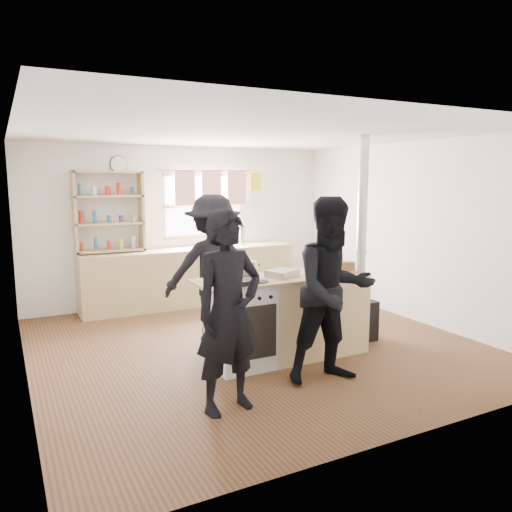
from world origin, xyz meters
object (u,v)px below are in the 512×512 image
at_px(thermos, 242,236).
at_px(flue_heater, 360,288).
at_px(bread_board, 344,268).
at_px(person_far, 213,269).
at_px(person_near_right, 333,291).
at_px(skillet_greens, 238,281).
at_px(cooking_island, 288,317).
at_px(stockpot_counter, 320,265).
at_px(roast_tray, 282,273).
at_px(person_near_left, 229,312).
at_px(stockpot_stove, 248,268).

relative_size(thermos, flue_heater, 0.12).
relative_size(bread_board, person_far, 0.18).
bearing_deg(person_near_right, flue_heater, 47.21).
height_order(skillet_greens, flue_heater, flue_heater).
bearing_deg(cooking_island, stockpot_counter, -1.13).
bearing_deg(roast_tray, skillet_greens, -166.50).
distance_m(flue_heater, person_near_right, 1.43).
xyz_separation_m(person_near_left, person_far, (0.60, 1.78, 0.03)).
xyz_separation_m(cooking_island, bread_board, (0.67, -0.11, 0.51)).
bearing_deg(person_near_right, cooking_island, 100.39).
bearing_deg(stockpot_counter, thermos, 82.72).
distance_m(stockpot_stove, stockpot_counter, 0.83).
bearing_deg(stockpot_counter, skillet_greens, -172.62).
bearing_deg(stockpot_stove, stockpot_counter, -15.90).
height_order(cooking_island, flue_heater, flue_heater).
distance_m(thermos, stockpot_stove, 2.80).
distance_m(skillet_greens, person_near_right, 0.96).
bearing_deg(person_near_left, thermos, 53.40).
height_order(thermos, flue_heater, flue_heater).
distance_m(cooking_island, skillet_greens, 0.86).
bearing_deg(roast_tray, thermos, 72.99).
distance_m(thermos, flue_heater, 2.68).
bearing_deg(person_near_left, flue_heater, 15.31).
relative_size(bread_board, person_near_left, 0.19).
relative_size(stockpot_counter, person_near_left, 0.15).
relative_size(flue_heater, person_near_right, 1.37).
height_order(person_near_left, person_near_right, person_near_right).
relative_size(stockpot_stove, person_far, 0.13).
bearing_deg(person_near_right, person_near_left, -167.47).
bearing_deg(person_near_left, skillet_greens, 49.97).
bearing_deg(flue_heater, person_near_right, -139.62).
bearing_deg(roast_tray, bread_board, -8.12).
relative_size(cooking_island, stockpot_stove, 8.73).
height_order(stockpot_counter, flue_heater, flue_heater).
distance_m(skillet_greens, roast_tray, 0.62).
height_order(stockpot_counter, person_near_left, person_near_left).
bearing_deg(thermos, cooking_island, -105.40).
xyz_separation_m(skillet_greens, bread_board, (1.35, 0.04, 0.02)).
relative_size(skillet_greens, flue_heater, 0.14).
height_order(skillet_greens, stockpot_stove, stockpot_stove).
height_order(thermos, person_far, person_far).
bearing_deg(stockpot_counter, person_near_left, -150.29).
distance_m(stockpot_stove, bread_board, 1.11).
bearing_deg(person_far, cooking_island, 136.75).
relative_size(person_near_left, person_far, 0.96).
distance_m(thermos, bread_board, 2.89).
bearing_deg(person_near_left, bread_board, 13.87).
distance_m(skillet_greens, bread_board, 1.35).
relative_size(flue_heater, person_near_left, 1.44).
relative_size(person_near_left, person_near_right, 0.95).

